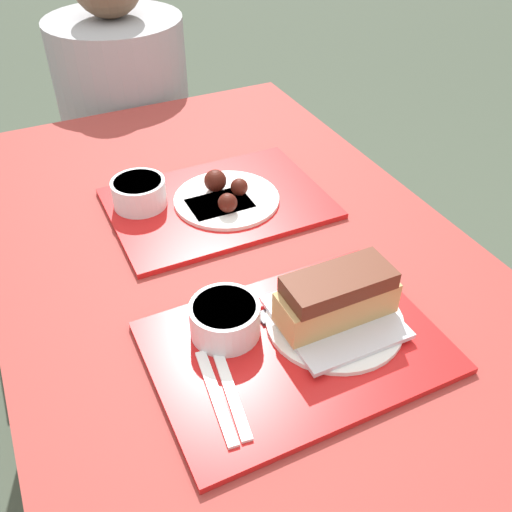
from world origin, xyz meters
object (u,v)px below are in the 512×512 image
object	(u,v)px
wings_plate_far	(226,195)
person_seated_across	(122,87)
tray_near	(296,347)
bowl_coleslaw_far	(139,192)
brisket_sandwich_plate	(336,305)
tray_far	(218,203)
bowl_coleslaw_near	(225,318)

from	to	relation	value
wings_plate_far	person_seated_across	bearing A→B (deg)	91.13
tray_near	bowl_coleslaw_far	xyz separation A→B (m)	(-0.10, 0.48, 0.04)
tray_near	brisket_sandwich_plate	bearing A→B (deg)	11.47
wings_plate_far	tray_near	bearing A→B (deg)	-98.38
brisket_sandwich_plate	bowl_coleslaw_far	world-z (taller)	brisket_sandwich_plate
tray_near	tray_far	bearing A→B (deg)	83.79
bowl_coleslaw_near	bowl_coleslaw_far	world-z (taller)	same
tray_near	bowl_coleslaw_near	size ratio (longest dim) A/B	4.01
tray_near	bowl_coleslaw_near	xyz separation A→B (m)	(-0.09, 0.07, 0.04)
bowl_coleslaw_far	wings_plate_far	distance (m)	0.18
tray_near	tray_far	size ratio (longest dim) A/B	1.00
bowl_coleslaw_far	wings_plate_far	size ratio (longest dim) A/B	0.50
tray_far	person_seated_across	xyz separation A→B (m)	(0.00, 0.77, -0.03)
bowl_coleslaw_near	tray_near	bearing A→B (deg)	-39.19
tray_far	wings_plate_far	bearing A→B (deg)	-19.03
wings_plate_far	tray_far	bearing A→B (deg)	160.97
brisket_sandwich_plate	person_seated_across	xyz separation A→B (m)	(-0.03, 1.17, -0.08)
person_seated_across	bowl_coleslaw_far	bearing A→B (deg)	-101.82
brisket_sandwich_plate	wings_plate_far	bearing A→B (deg)	92.36
person_seated_across	wings_plate_far	bearing A→B (deg)	-88.87
tray_near	wings_plate_far	world-z (taller)	wings_plate_far
tray_near	person_seated_across	xyz separation A→B (m)	(0.05, 1.19, -0.03)
bowl_coleslaw_near	tray_far	bearing A→B (deg)	69.20
tray_near	brisket_sandwich_plate	size ratio (longest dim) A/B	1.99
bowl_coleslaw_near	person_seated_across	bearing A→B (deg)	83.21
tray_far	person_seated_across	bearing A→B (deg)	89.99
brisket_sandwich_plate	bowl_coleslaw_near	bearing A→B (deg)	161.47
bowl_coleslaw_near	brisket_sandwich_plate	size ratio (longest dim) A/B	0.50
bowl_coleslaw_near	wings_plate_far	xyz separation A→B (m)	(0.15, 0.34, -0.02)
brisket_sandwich_plate	bowl_coleslaw_far	distance (m)	0.50
bowl_coleslaw_far	wings_plate_far	xyz separation A→B (m)	(0.16, -0.06, -0.02)
tray_near	bowl_coleslaw_near	world-z (taller)	bowl_coleslaw_near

